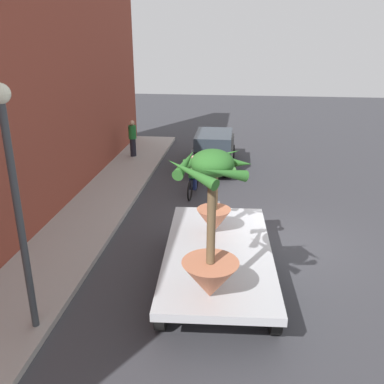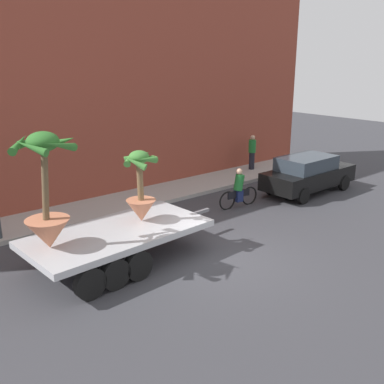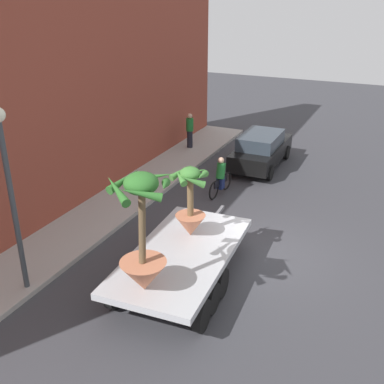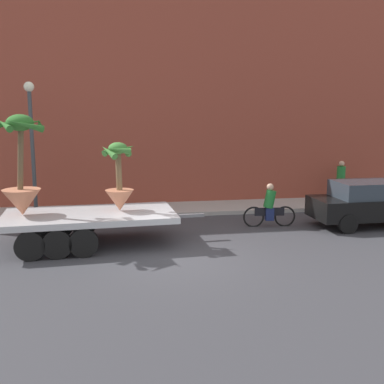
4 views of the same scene
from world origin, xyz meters
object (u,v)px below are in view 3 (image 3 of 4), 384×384
potted_palm_rear (143,245)px  parked_car (261,149)px  potted_palm_middle (190,208)px  cyclist (221,178)px  pedestrian_near_gate (190,130)px  flatbed_trailer (179,263)px  street_lamp (9,179)px

potted_palm_rear → parked_car: size_ratio=0.65×
potted_palm_middle → cyclist: 5.38m
potted_palm_rear → pedestrian_near_gate: 13.13m
potted_palm_middle → cyclist: potted_palm_middle is taller
flatbed_trailer → potted_palm_rear: bearing=177.6°
potted_palm_rear → cyclist: potted_palm_rear is taller
pedestrian_near_gate → potted_palm_middle: bearing=-154.6°
potted_palm_rear → potted_palm_middle: size_ratio=1.40×
parked_car → street_lamp: size_ratio=0.92×
flatbed_trailer → potted_palm_rear: (-1.64, 0.07, 1.40)m
flatbed_trailer → potted_palm_middle: bearing=9.7°
potted_palm_rear → pedestrian_near_gate: size_ratio=1.69×
potted_palm_middle → flatbed_trailer: bearing=-170.3°
pedestrian_near_gate → cyclist: bearing=-142.1°
cyclist → parked_car: bearing=-8.2°
potted_palm_rear → potted_palm_middle: bearing=2.6°
parked_car → pedestrian_near_gate: pedestrian_near_gate is taller
parked_car → pedestrian_near_gate: size_ratio=2.60×
parked_car → potted_palm_middle: bearing=-176.1°
flatbed_trailer → parked_car: parked_car is taller
street_lamp → parked_car: bearing=-13.4°
cyclist → street_lamp: bearing=164.3°
potted_palm_middle → parked_car: 8.81m
potted_palm_middle → cyclist: size_ratio=1.13×
parked_car → pedestrian_near_gate: bearing=79.1°
cyclist → flatbed_trailer: bearing=-168.2°
potted_palm_rear → cyclist: 8.13m
cyclist → parked_car: parked_car is taller
potted_palm_middle → parked_car: (8.73, 0.60, -1.03)m
street_lamp → pedestrian_near_gate: bearing=5.0°
cyclist → street_lamp: size_ratio=0.38×
potted_palm_rear → parked_car: 11.59m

